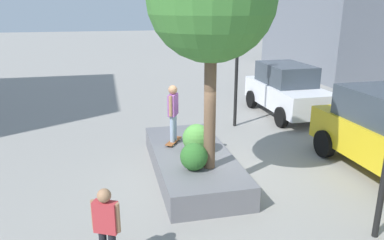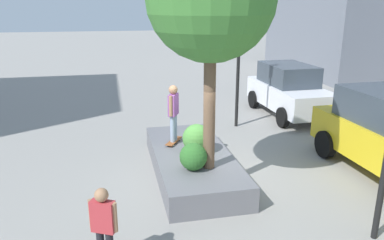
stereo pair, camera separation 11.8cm
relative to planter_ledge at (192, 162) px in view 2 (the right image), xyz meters
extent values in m
plane|color=gray|center=(0.27, 0.36, -0.31)|extent=(120.00, 120.00, 0.00)
cube|color=slate|center=(0.00, 0.00, 0.00)|extent=(4.70, 1.99, 0.61)
cylinder|color=brown|center=(1.04, 0.19, 1.89)|extent=(0.28, 0.28, 3.18)
sphere|color=#4C8C3D|center=(0.01, 0.13, 0.69)|extent=(0.77, 0.77, 0.77)
sphere|color=#2D6628|center=(1.10, -0.20, 0.64)|extent=(0.66, 0.66, 0.66)
cube|color=brown|center=(-0.78, -0.36, 0.37)|extent=(0.79, 0.60, 0.02)
sphere|color=beige|center=(-1.04, -0.30, 0.33)|extent=(0.06, 0.06, 0.06)
sphere|color=beige|center=(-0.96, -0.15, 0.33)|extent=(0.06, 0.06, 0.06)
sphere|color=beige|center=(-0.61, -0.57, 0.33)|extent=(0.06, 0.06, 0.06)
sphere|color=beige|center=(-0.52, -0.43, 0.33)|extent=(0.06, 0.06, 0.06)
cylinder|color=#8C9EB7|center=(-0.70, -0.40, 0.76)|extent=(0.14, 0.14, 0.76)
cylinder|color=#8C9EB7|center=(-0.86, -0.32, 0.76)|extent=(0.14, 0.14, 0.76)
cube|color=#8C4C99|center=(-0.78, -0.36, 1.44)|extent=(0.47, 0.36, 0.60)
cylinder|color=#9E7251|center=(-0.58, -0.47, 1.46)|extent=(0.09, 0.09, 0.56)
cylinder|color=#9E7251|center=(-0.98, -0.26, 1.46)|extent=(0.09, 0.09, 0.56)
sphere|color=#9E7251|center=(-0.78, -0.36, 1.86)|extent=(0.25, 0.25, 0.25)
cube|color=white|center=(-4.66, 5.07, 0.52)|extent=(4.52, 1.96, 0.90)
cube|color=#38424C|center=(-4.88, 5.07, 1.38)|extent=(2.54, 1.70, 0.81)
cylinder|color=black|center=(-3.24, 6.04, 0.08)|extent=(0.77, 0.24, 0.76)
cylinder|color=black|center=(-3.21, 4.16, 0.08)|extent=(0.77, 0.24, 0.76)
cylinder|color=black|center=(-6.11, 5.99, 0.08)|extent=(0.77, 0.24, 0.76)
cylinder|color=black|center=(-6.08, 4.11, 0.08)|extent=(0.77, 0.24, 0.76)
cylinder|color=black|center=(-0.31, 6.15, 0.10)|extent=(0.82, 0.26, 0.82)
cylinder|color=black|center=(-0.26, 4.14, 0.10)|extent=(0.82, 0.26, 0.82)
cylinder|color=black|center=(-3.70, 2.51, 1.60)|extent=(0.12, 0.12, 3.81)
cube|color=black|center=(-3.70, 2.51, 3.93)|extent=(0.35, 0.33, 0.85)
sphere|color=red|center=(-3.76, 2.65, 4.17)|extent=(0.14, 0.14, 0.14)
sphere|color=gold|center=(-3.76, 2.65, 3.89)|extent=(0.14, 0.14, 0.14)
sphere|color=green|center=(-3.76, 2.65, 3.61)|extent=(0.14, 0.14, 0.14)
cube|color=#B23338|center=(3.45, -2.27, 0.70)|extent=(0.34, 0.44, 0.56)
cylinder|color=#9E7251|center=(3.55, -2.08, 0.71)|extent=(0.09, 0.09, 0.53)
cylinder|color=#9E7251|center=(3.36, -2.46, 0.71)|extent=(0.09, 0.09, 0.53)
sphere|color=#9E7251|center=(3.45, -2.27, 1.10)|extent=(0.24, 0.24, 0.24)
camera|label=1|loc=(9.16, -2.10, 4.09)|focal=35.17mm
camera|label=2|loc=(9.18, -1.98, 4.09)|focal=35.17mm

